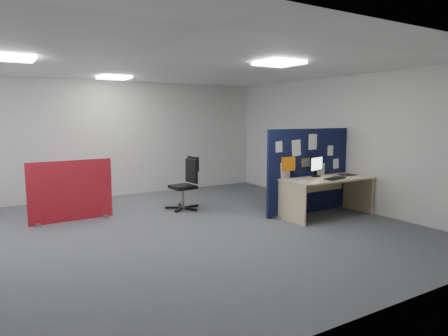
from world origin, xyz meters
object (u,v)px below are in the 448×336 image
navy_divider (308,171)px  main_desk (325,186)px  monitor_main (316,165)px  red_divider (71,191)px  office_chair (187,180)px

navy_divider → main_desk: (0.12, -0.35, -0.26)m
main_desk → monitor_main: 0.43m
red_divider → main_desk: bearing=-29.1°
monitor_main → office_chair: size_ratio=0.41×
navy_divider → main_desk: 0.46m
navy_divider → office_chair: navy_divider is taller
monitor_main → red_divider: bearing=138.6°
office_chair → red_divider: bearing=169.3°
navy_divider → monitor_main: (0.06, -0.16, 0.12)m
navy_divider → office_chair: bearing=141.0°
red_divider → monitor_main: bearing=-27.3°
navy_divider → office_chair: (-1.86, 1.51, -0.23)m
navy_divider → office_chair: 2.41m
main_desk → monitor_main: monitor_main is taller
navy_divider → monitor_main: 0.21m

